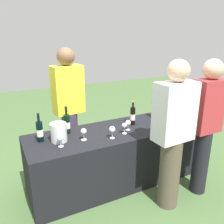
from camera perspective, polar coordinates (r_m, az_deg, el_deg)
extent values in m
plane|color=#476638|center=(3.35, 0.00, -16.14)|extent=(12.00, 12.00, 0.00)
cube|color=black|center=(3.15, 0.00, -10.67)|extent=(2.12, 0.73, 0.73)
cylinder|color=black|center=(2.79, -16.90, -4.53)|extent=(0.07, 0.07, 0.23)
cylinder|color=black|center=(2.74, -17.21, -1.47)|extent=(0.03, 0.03, 0.08)
cylinder|color=black|center=(2.72, -17.31, -0.49)|extent=(0.03, 0.03, 0.02)
cylinder|color=silver|center=(2.80, -16.88, -4.75)|extent=(0.07, 0.07, 0.08)
cylinder|color=black|center=(2.94, -10.73, -2.87)|extent=(0.08, 0.08, 0.23)
cylinder|color=black|center=(2.88, -10.92, 0.12)|extent=(0.03, 0.03, 0.09)
cylinder|color=black|center=(2.86, -10.99, 1.12)|extent=(0.03, 0.03, 0.02)
cylinder|color=silver|center=(2.94, -10.72, -3.08)|extent=(0.08, 0.08, 0.08)
cylinder|color=black|center=(3.16, 4.98, -0.97)|extent=(0.07, 0.07, 0.24)
cylinder|color=black|center=(3.11, 5.06, 1.72)|extent=(0.03, 0.03, 0.07)
cylinder|color=gold|center=(3.10, 5.08, 2.50)|extent=(0.03, 0.03, 0.02)
cylinder|color=silver|center=(3.16, 4.97, -1.17)|extent=(0.07, 0.07, 0.08)
cylinder|color=black|center=(3.49, 10.04, 0.37)|extent=(0.07, 0.07, 0.20)
cylinder|color=black|center=(3.44, 10.18, 2.67)|extent=(0.03, 0.03, 0.09)
cylinder|color=maroon|center=(3.43, 10.23, 3.51)|extent=(0.03, 0.03, 0.02)
cylinder|color=silver|center=(3.49, 10.03, 0.22)|extent=(0.07, 0.07, 0.07)
cylinder|color=silver|center=(2.66, -12.14, -8.02)|extent=(0.06, 0.06, 0.00)
cylinder|color=silver|center=(2.65, -12.19, -7.37)|extent=(0.01, 0.01, 0.06)
sphere|color=silver|center=(2.62, -12.28, -6.17)|extent=(0.06, 0.06, 0.06)
cylinder|color=silver|center=(2.77, -6.73, -6.62)|extent=(0.06, 0.06, 0.00)
cylinder|color=silver|center=(2.75, -6.76, -5.88)|extent=(0.01, 0.01, 0.07)
sphere|color=silver|center=(2.72, -6.81, -4.59)|extent=(0.07, 0.07, 0.07)
sphere|color=#590C19|center=(2.73, -6.80, -4.81)|extent=(0.04, 0.04, 0.04)
cylinder|color=silver|center=(2.79, 0.05, -6.23)|extent=(0.06, 0.06, 0.00)
cylinder|color=silver|center=(2.78, 0.05, -5.51)|extent=(0.01, 0.01, 0.07)
sphere|color=silver|center=(2.75, 0.05, -4.16)|extent=(0.08, 0.08, 0.08)
sphere|color=#590C19|center=(2.75, 0.05, -4.41)|extent=(0.04, 0.04, 0.04)
cylinder|color=silver|center=(2.92, 2.95, -5.13)|extent=(0.06, 0.06, 0.00)
cylinder|color=silver|center=(2.90, 2.96, -4.41)|extent=(0.01, 0.01, 0.08)
sphere|color=silver|center=(2.88, 2.98, -3.21)|extent=(0.06, 0.06, 0.06)
sphere|color=#590C19|center=(2.88, 2.98, -3.41)|extent=(0.03, 0.03, 0.03)
cylinder|color=silver|center=(3.02, 3.83, -4.26)|extent=(0.06, 0.06, 0.00)
cylinder|color=silver|center=(3.01, 3.84, -3.69)|extent=(0.01, 0.01, 0.06)
sphere|color=silver|center=(2.99, 3.87, -2.59)|extent=(0.07, 0.07, 0.07)
sphere|color=#590C19|center=(2.99, 3.86, -2.81)|extent=(0.04, 0.04, 0.04)
cylinder|color=silver|center=(3.15, 11.63, -3.66)|extent=(0.07, 0.07, 0.00)
cylinder|color=silver|center=(3.13, 11.67, -2.96)|extent=(0.01, 0.01, 0.08)
sphere|color=silver|center=(3.11, 11.76, -1.79)|extent=(0.06, 0.06, 0.06)
sphere|color=#590C19|center=(3.11, 11.74, -1.98)|extent=(0.03, 0.03, 0.03)
cylinder|color=silver|center=(2.75, -12.66, -4.77)|extent=(0.18, 0.18, 0.22)
cylinder|color=#3F3351|center=(3.49, -9.81, -6.78)|extent=(0.22, 0.22, 0.85)
cube|color=yellow|center=(3.24, -10.54, 5.23)|extent=(0.42, 0.27, 0.64)
sphere|color=brown|center=(3.17, -11.01, 12.91)|extent=(0.23, 0.23, 0.23)
cylinder|color=brown|center=(2.82, 13.58, -14.01)|extent=(0.23, 0.23, 0.83)
cube|color=silver|center=(2.51, 14.83, 0.01)|extent=(0.43, 0.25, 0.62)
sphere|color=#D8AD8C|center=(2.42, 15.66, 9.51)|extent=(0.22, 0.22, 0.22)
cylinder|color=black|center=(3.15, 20.43, -11.15)|extent=(0.19, 0.19, 0.81)
cube|color=#B23338|center=(2.88, 22.02, 1.29)|extent=(0.35, 0.19, 0.61)
sphere|color=#D8AD8C|center=(2.79, 23.07, 9.44)|extent=(0.22, 0.22, 0.22)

